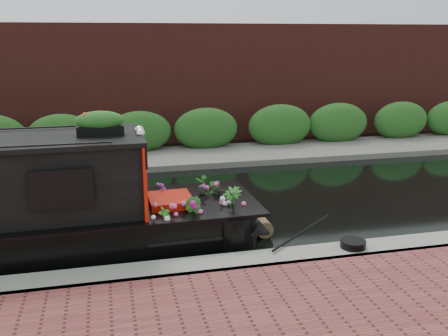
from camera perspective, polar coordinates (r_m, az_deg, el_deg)
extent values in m
plane|color=black|center=(10.82, -7.23, -4.72)|extent=(80.00, 80.00, 0.00)
cube|color=gray|center=(7.82, -4.45, -12.73)|extent=(40.00, 0.60, 0.50)
cube|color=#62625E|center=(14.83, -9.05, 0.64)|extent=(40.00, 2.40, 0.34)
cube|color=#23571D|center=(15.70, -9.32, 1.43)|extent=(40.00, 1.10, 2.80)
cube|color=#53221C|center=(17.75, -9.84, 2.97)|extent=(40.00, 1.00, 8.00)
cube|color=red|center=(8.63, -9.46, -0.69)|extent=(0.09, 1.63, 1.26)
cube|color=black|center=(7.83, -18.10, -2.34)|extent=(0.84, 0.05, 0.51)
cube|color=red|center=(8.87, -6.14, -4.70)|extent=(0.76, 0.86, 0.47)
sphere|color=white|center=(8.33, -9.54, 3.92)|extent=(0.17, 0.17, 0.17)
sphere|color=white|center=(8.59, -9.67, 4.24)|extent=(0.17, 0.17, 0.17)
cube|color=black|center=(8.44, -13.95, 4.16)|extent=(0.76, 0.25, 0.16)
ellipsoid|color=#E94819|center=(8.40, -14.03, 5.43)|extent=(0.83, 0.26, 0.22)
imported|color=#2A6D24|center=(8.26, -6.72, -6.13)|extent=(0.32, 0.31, 0.50)
imported|color=#2A6D24|center=(8.38, -3.46, -5.38)|extent=(0.41, 0.42, 0.59)
imported|color=#2A6D24|center=(9.39, -1.39, -2.95)|extent=(0.75, 0.74, 0.63)
imported|color=#2A6D24|center=(8.78, 0.93, -4.24)|extent=(0.50, 0.50, 0.63)
imported|color=#2A6D24|center=(9.41, -6.86, -3.44)|extent=(0.27, 0.31, 0.50)
cylinder|color=brown|center=(9.40, 4.41, -6.74)|extent=(0.31, 0.39, 0.31)
cylinder|color=black|center=(8.54, 14.53, -8.39)|extent=(0.42, 0.42, 0.12)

